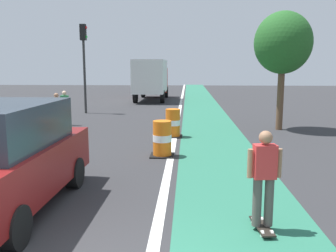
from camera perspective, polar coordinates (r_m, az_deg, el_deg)
name	(u,v)px	position (r m, az deg, el deg)	size (l,w,h in m)	color
bike_lane_strip	(210,129)	(16.20, 6.60, -0.41)	(2.50, 80.00, 0.01)	#286B51
lane_divider_stripe	(176,128)	(16.18, 1.29, -0.36)	(0.20, 80.00, 0.01)	silver
skateboarder_on_lane	(264,177)	(6.23, 14.77, -7.77)	(0.57, 0.82, 1.69)	black
parked_suv_nearest	(5,158)	(7.43, -24.09, -4.54)	(1.95, 4.61, 2.04)	maroon
traffic_barrel_front	(162,139)	(11.09, -0.92, -2.05)	(0.73, 0.73, 1.09)	orange
traffic_barrel_mid	(173,123)	(14.15, 0.76, 0.42)	(0.73, 0.73, 1.09)	orange
delivery_truck_down_block	(152,77)	(29.79, -2.58, 7.59)	(2.38, 7.61, 3.23)	silver
traffic_light_corner	(84,53)	(21.93, -13.01, 11.10)	(0.41, 0.32, 5.10)	#2D2D2D
pedestrian_crossing	(57,111)	(16.21, -16.96, 2.33)	(0.34, 0.20, 1.61)	#33333D
pedestrian_waiting	(65,107)	(17.58, -15.81, 2.89)	(0.34, 0.20, 1.61)	#33333D
street_tree_sidewalk	(283,43)	(16.40, 17.53, 12.20)	(2.40, 2.40, 5.00)	brown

